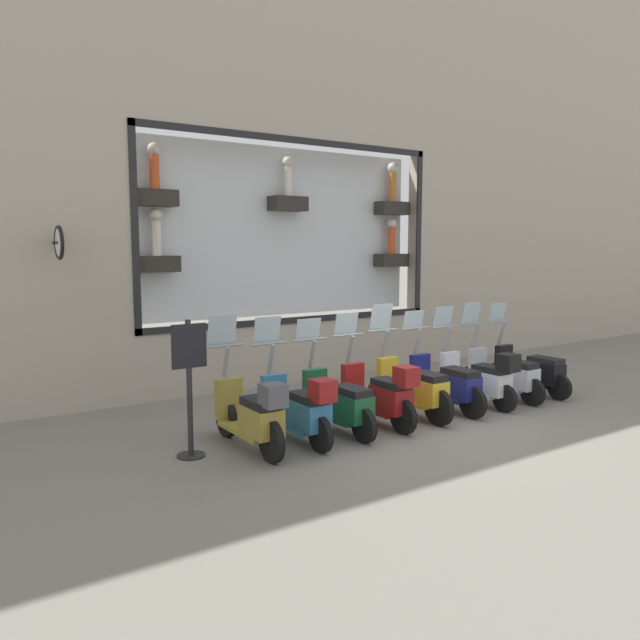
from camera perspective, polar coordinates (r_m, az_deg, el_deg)
ground_plane at (r=9.65m, az=8.80°, el=-9.20°), size 120.00×120.00×0.00m
building_facade at (r=12.44m, az=-2.68°, el=18.77°), size 1.18×36.00×10.22m
scooter_black_0 at (r=11.84m, az=18.82°, el=-4.44°), size 1.79×0.61×1.59m
scooter_silver_1 at (r=11.29m, az=16.63°, el=-4.86°), size 1.79×0.61×1.62m
scooter_white_2 at (r=10.71m, az=14.49°, el=-5.22°), size 1.79×0.60×1.59m
scooter_navy_3 at (r=10.26m, az=11.55°, el=-5.81°), size 1.80×0.60×1.56m
scooter_yellow_4 at (r=9.78m, az=8.59°, el=-6.26°), size 1.81×0.61×1.71m
scooter_red_5 at (r=9.27m, az=5.62°, el=-6.79°), size 1.80×0.60×1.61m
scooter_green_6 at (r=8.91m, az=1.83°, el=-7.66°), size 1.80×0.60×1.56m
scooter_teal_7 at (r=8.46m, az=-1.86°, el=-8.12°), size 1.80×0.61×1.63m
scooter_olive_8 at (r=8.13m, az=-6.18°, el=-8.65°), size 1.81×0.61×1.72m
shop_sign_post at (r=7.96m, az=-11.84°, el=-5.69°), size 0.36×0.45×1.74m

